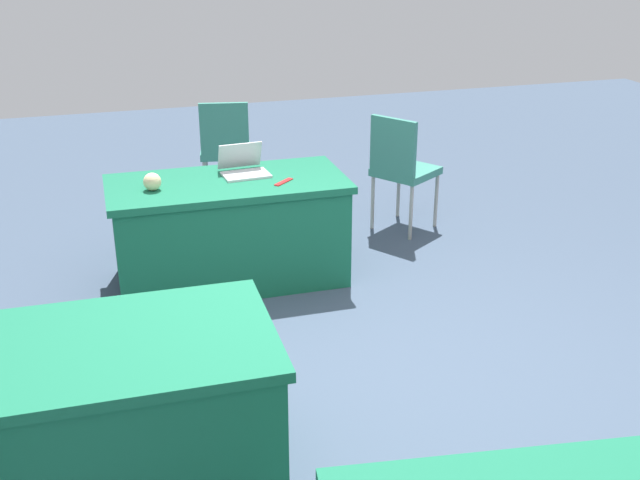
# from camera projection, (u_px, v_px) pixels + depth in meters

# --- Properties ---
(ground_plane) EXTENTS (14.40, 14.40, 0.00)m
(ground_plane) POSITION_uv_depth(u_px,v_px,m) (345.00, 389.00, 4.30)
(ground_plane) COLOR #3D4C60
(table_foreground) EXTENTS (1.64, 0.78, 0.75)m
(table_foreground) POSITION_uv_depth(u_px,v_px,m) (229.00, 231.00, 5.46)
(table_foreground) COLOR #196647
(table_foreground) RESTS_ON ground
(table_mid_right) EXTENTS (1.55, 0.92, 0.75)m
(table_mid_right) POSITION_uv_depth(u_px,v_px,m) (105.00, 417.00, 3.42)
(table_mid_right) COLOR #196647
(table_mid_right) RESTS_ON ground
(chair_near_front) EXTENTS (0.61, 0.61, 0.97)m
(chair_near_front) POSITION_uv_depth(u_px,v_px,m) (401.00, 165.00, 6.27)
(chair_near_front) COLOR #9E9993
(chair_near_front) RESTS_ON ground
(chair_aisle) EXTENTS (0.52, 0.52, 0.97)m
(chair_aisle) POSITION_uv_depth(u_px,v_px,m) (225.00, 145.00, 6.83)
(chair_aisle) COLOR #9E9993
(chair_aisle) RESTS_ON ground
(laptop_silver) EXTENTS (0.34, 0.32, 0.21)m
(laptop_silver) POSITION_uv_depth(u_px,v_px,m) (244.00, 169.00, 5.44)
(laptop_silver) COLOR silver
(laptop_silver) RESTS_ON table_foreground
(yarn_ball) EXTENTS (0.12, 0.12, 0.12)m
(yarn_ball) POSITION_uv_depth(u_px,v_px,m) (152.00, 182.00, 5.11)
(yarn_ball) COLOR beige
(yarn_ball) RESTS_ON table_foreground
(scissors_red) EXTENTS (0.16, 0.15, 0.01)m
(scissors_red) POSITION_uv_depth(u_px,v_px,m) (284.00, 182.00, 5.28)
(scissors_red) COLOR red
(scissors_red) RESTS_ON table_foreground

